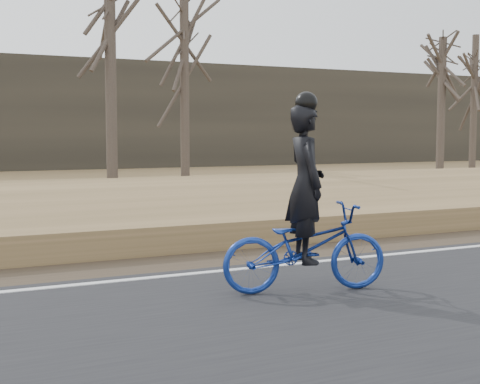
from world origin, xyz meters
name	(u,v)px	position (x,y,z in m)	size (l,w,h in m)	color
ground	(370,264)	(0.00, 0.00, 0.00)	(120.00, 120.00, 0.00)	#99794E
edge_line	(362,257)	(0.00, 0.20, 0.07)	(120.00, 0.12, 0.01)	silver
shoulder	(326,250)	(0.00, 1.20, 0.02)	(120.00, 1.60, 0.04)	#473A2B
embankment	(246,217)	(0.00, 4.20, 0.22)	(120.00, 5.00, 0.44)	#99794E
ballast	(181,200)	(0.00, 8.00, 0.23)	(120.00, 3.00, 0.45)	slate
railroad	(181,188)	(0.00, 8.00, 0.53)	(120.00, 2.40, 0.29)	black
treeline_backdrop	(39,114)	(0.00, 30.00, 3.00)	(120.00, 4.00, 6.00)	#383328
cyclist	(305,229)	(-1.90, -1.28, 0.80)	(2.09, 1.11, 2.35)	navy
bare_tree_near_left	(111,79)	(-0.39, 13.22, 3.66)	(0.36, 0.36, 7.32)	#4C4138
bare_tree_center	(185,78)	(3.62, 17.17, 4.15)	(0.36, 0.36, 8.29)	#4C4138
bare_tree_right	(441,107)	(15.13, 15.24, 3.10)	(0.36, 0.36, 6.20)	#4C4138
bare_tree_far_right	(474,103)	(20.77, 18.99, 3.57)	(0.36, 0.36, 7.15)	#4C4138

